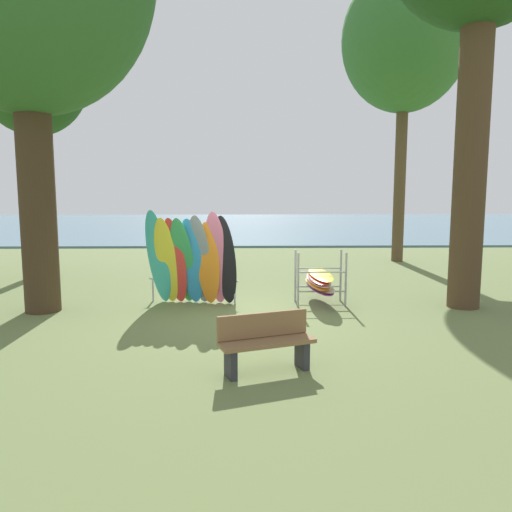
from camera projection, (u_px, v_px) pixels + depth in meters
The scene contains 7 objects.
ground_plane at pixel (234, 316), 10.41m from camera, with size 80.00×80.00×0.00m, color olive.
lake_water at pixel (241, 224), 41.31m from camera, with size 80.00×36.00×0.10m, color slate.
tree_mid_behind at pixel (405, 40), 17.86m from camera, with size 4.61×4.61×10.88m.
tree_far_left_back at pixel (32, 72), 14.98m from camera, with size 3.42×3.42×8.31m.
leaning_board_pile at pixel (191, 261), 11.24m from camera, with size 2.25×1.01×2.23m.
board_storage_rack at pixel (319, 281), 11.49m from camera, with size 1.15×2.13×1.25m.
park_bench at pixel (266, 341), 7.09m from camera, with size 1.46×0.86×0.85m.
Camera 1 is at (0.23, -10.17, 2.58)m, focal length 34.25 mm.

